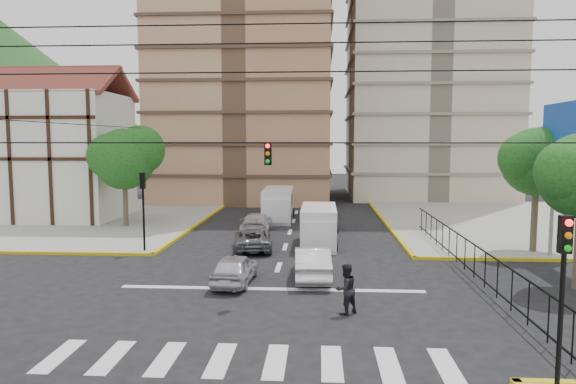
# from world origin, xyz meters

# --- Properties ---
(ground) EXTENTS (160.00, 160.00, 0.00)m
(ground) POSITION_xyz_m (0.00, 0.00, 0.00)
(ground) COLOR black
(ground) RESTS_ON ground
(sidewalk_nw) EXTENTS (26.00, 26.00, 0.15)m
(sidewalk_nw) POSITION_xyz_m (-20.00, 20.00, 0.07)
(sidewalk_nw) COLOR gray
(sidewalk_nw) RESTS_ON ground
(sidewalk_ne) EXTENTS (26.00, 26.00, 0.15)m
(sidewalk_ne) POSITION_xyz_m (20.00, 20.00, 0.07)
(sidewalk_ne) COLOR gray
(sidewalk_ne) RESTS_ON ground
(crosswalk_stripes) EXTENTS (12.00, 2.40, 0.01)m
(crosswalk_stripes) POSITION_xyz_m (0.00, -6.00, 0.01)
(crosswalk_stripes) COLOR silver
(crosswalk_stripes) RESTS_ON ground
(stop_line) EXTENTS (13.00, 0.40, 0.01)m
(stop_line) POSITION_xyz_m (0.00, 1.20, 0.01)
(stop_line) COLOR silver
(stop_line) RESTS_ON ground
(tudor_building) EXTENTS (10.80, 8.05, 12.23)m
(tudor_building) POSITION_xyz_m (-19.00, 20.00, 5.25)
(tudor_building) COLOR silver
(tudor_building) RESTS_ON ground
(distant_hill) EXTENTS (70.00, 70.00, 28.00)m
(distant_hill) POSITION_xyz_m (-55.00, 70.00, 14.00)
(distant_hill) COLOR #1B4B19
(distant_hill) RESTS_ON ground
(park_fence) EXTENTS (0.10, 22.50, 1.66)m
(park_fence) POSITION_xyz_m (9.00, 4.50, 0.00)
(park_fence) COLOR black
(park_fence) RESTS_ON ground
(billboard) EXTENTS (0.36, 6.20, 8.10)m
(billboard) POSITION_xyz_m (14.45, 6.00, 6.00)
(billboard) COLOR slate
(billboard) RESTS_ON ground
(tree_park_c) EXTENTS (4.65, 3.80, 7.25)m
(tree_park_c) POSITION_xyz_m (14.09, 9.01, 5.34)
(tree_park_c) COLOR #473828
(tree_park_c) RESTS_ON ground
(tree_tudor) EXTENTS (5.39, 4.40, 7.43)m
(tree_tudor) POSITION_xyz_m (-11.90, 16.01, 5.22)
(tree_tudor) COLOR #473828
(tree_tudor) RESTS_ON ground
(traffic_light_se) EXTENTS (0.28, 0.22, 4.40)m
(traffic_light_se) POSITION_xyz_m (7.80, -7.80, 3.11)
(traffic_light_se) COLOR black
(traffic_light_se) RESTS_ON ground
(traffic_light_nw) EXTENTS (0.28, 0.22, 4.40)m
(traffic_light_nw) POSITION_xyz_m (-7.80, 7.80, 3.11)
(traffic_light_nw) COLOR black
(traffic_light_nw) RESTS_ON ground
(traffic_light_hanging) EXTENTS (18.00, 9.12, 0.92)m
(traffic_light_hanging) POSITION_xyz_m (0.00, -2.04, 5.90)
(traffic_light_hanging) COLOR black
(traffic_light_hanging) RESTS_ON ground
(van_right_lane) EXTENTS (2.20, 5.25, 2.36)m
(van_right_lane) POSITION_xyz_m (1.99, 10.25, 1.15)
(van_right_lane) COLOR silver
(van_right_lane) RESTS_ON ground
(van_left_lane) EXTENTS (2.36, 5.71, 2.56)m
(van_left_lane) POSITION_xyz_m (-1.24, 19.94, 1.24)
(van_left_lane) COLOR silver
(van_left_lane) RESTS_ON ground
(car_silver_front_left) EXTENTS (1.82, 4.01, 1.34)m
(car_silver_front_left) POSITION_xyz_m (-1.69, 1.97, 0.67)
(car_silver_front_left) COLOR silver
(car_silver_front_left) RESTS_ON ground
(car_white_front_right) EXTENTS (1.81, 4.59, 1.49)m
(car_white_front_right) POSITION_xyz_m (1.71, 2.99, 0.74)
(car_white_front_right) COLOR white
(car_white_front_right) RESTS_ON ground
(car_grey_mid_left) EXTENTS (2.68, 4.72, 1.24)m
(car_grey_mid_left) POSITION_xyz_m (-1.83, 9.12, 0.62)
(car_grey_mid_left) COLOR slate
(car_grey_mid_left) RESTS_ON ground
(car_silver_rear_left) EXTENTS (2.06, 4.81, 1.38)m
(car_silver_rear_left) POSITION_xyz_m (-2.28, 14.59, 0.69)
(car_silver_rear_left) COLOR #BBBABF
(car_silver_rear_left) RESTS_ON ground
(car_darkgrey_mid_right) EXTENTS (1.88, 4.50, 1.52)m
(car_darkgrey_mid_right) POSITION_xyz_m (2.42, 15.84, 0.76)
(car_darkgrey_mid_right) COLOR #252427
(car_darkgrey_mid_right) RESTS_ON ground
(car_white_rear_right) EXTENTS (2.13, 4.43, 1.40)m
(car_white_rear_right) POSITION_xyz_m (1.91, 21.69, 0.70)
(car_white_rear_right) COLOR white
(car_white_rear_right) RESTS_ON ground
(pedestrian_crosswalk) EXTENTS (1.15, 1.11, 1.86)m
(pedestrian_crosswalk) POSITION_xyz_m (2.99, -1.77, 0.93)
(pedestrian_crosswalk) COLOR black
(pedestrian_crosswalk) RESTS_ON ground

